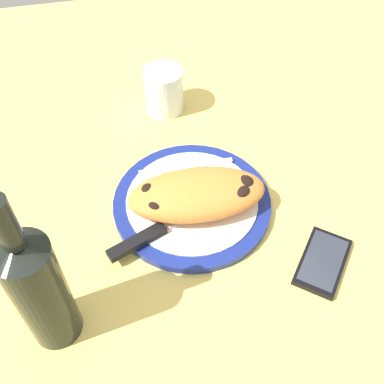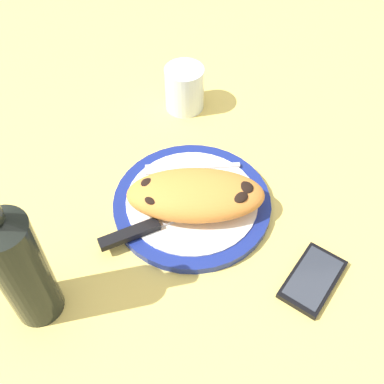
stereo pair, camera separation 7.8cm
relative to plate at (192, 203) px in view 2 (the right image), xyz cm
name	(u,v)px [view 2 (the right image)]	position (x,y,z in cm)	size (l,w,h in cm)	color
ground_plane	(192,211)	(0.00, 0.00, -2.35)	(150.00, 150.00, 3.00)	#EACC60
plate	(192,203)	(0.00, 0.00, 0.00)	(27.07, 27.07, 1.78)	navy
calzone	(196,195)	(-0.55, 1.42, 3.88)	(23.34, 12.21, 5.84)	orange
fork	(184,168)	(1.11, -7.21, 1.13)	(17.15, 2.27, 0.40)	silver
knife	(147,228)	(7.58, 5.79, 1.43)	(22.26, 10.51, 1.20)	silver
smartphone	(313,279)	(-17.59, 15.64, -0.29)	(12.21, 12.95, 1.16)	black
water_glass	(185,90)	(-0.05, -26.53, 3.25)	(7.87, 7.87, 9.24)	silver
wine_bottle	(19,265)	(23.40, 17.39, 10.63)	(6.96, 6.96, 28.97)	black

